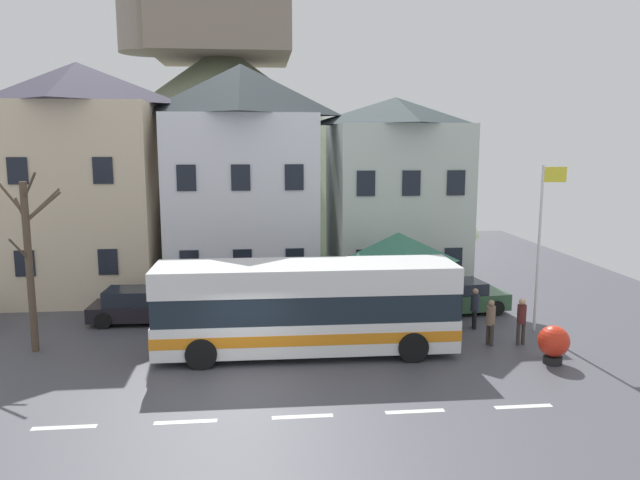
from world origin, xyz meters
name	(u,v)px	position (x,y,z in m)	size (l,w,h in m)	color
ground_plane	(246,390)	(0.00, 0.00, -0.03)	(40.00, 60.00, 0.07)	#494952
townhouse_00	(83,181)	(-7.58, 12.07, 5.31)	(6.72, 6.20, 10.63)	beige
townhouse_01	(243,180)	(-0.28, 12.17, 5.33)	(6.76, 6.39, 10.65)	white
townhouse_02	(394,193)	(7.06, 12.31, 4.61)	(5.99, 6.69, 9.21)	silver
hilltop_castle	(224,132)	(-2.36, 35.32, 7.97)	(42.25, 42.25, 24.06)	#667056
transit_bus	(306,308)	(1.99, 2.87, 1.56)	(10.07, 2.68, 3.09)	white
bus_shelter	(398,248)	(5.88, 6.25, 2.97)	(3.60, 3.60, 3.58)	#473D33
parked_car_00	(457,297)	(8.69, 7.20, 0.66)	(4.15, 2.27, 1.34)	#305436
parked_car_02	(141,306)	(-4.28, 7.13, 0.66)	(4.05, 1.94, 1.36)	black
pedestrian_00	(491,320)	(8.49, 3.03, 0.93)	(0.31, 0.33, 1.63)	#38332D
pedestrian_01	(522,318)	(9.60, 2.98, 0.98)	(0.33, 0.31, 1.67)	#38332D
pedestrian_02	(475,306)	(8.63, 4.96, 0.89)	(0.32, 0.34, 1.57)	black
pedestrian_03	(442,307)	(7.35, 5.06, 0.84)	(0.33, 0.36, 1.54)	#2D2D38
public_bench	(365,295)	(4.99, 8.54, 0.47)	(1.71, 0.48, 0.87)	#473828
flagpole	(542,235)	(10.89, 4.45, 3.67)	(0.95, 0.10, 6.26)	silver
harbour_buoy	(554,343)	(9.83, 1.08, 0.70)	(1.00, 1.00, 1.25)	black
bare_tree_01	(29,259)	(-7.24, 4.03, 3.20)	(2.12, 1.70, 6.15)	brown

